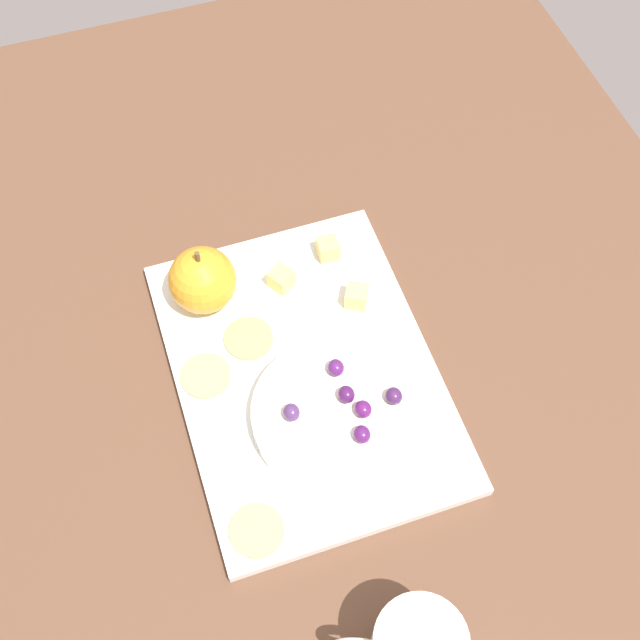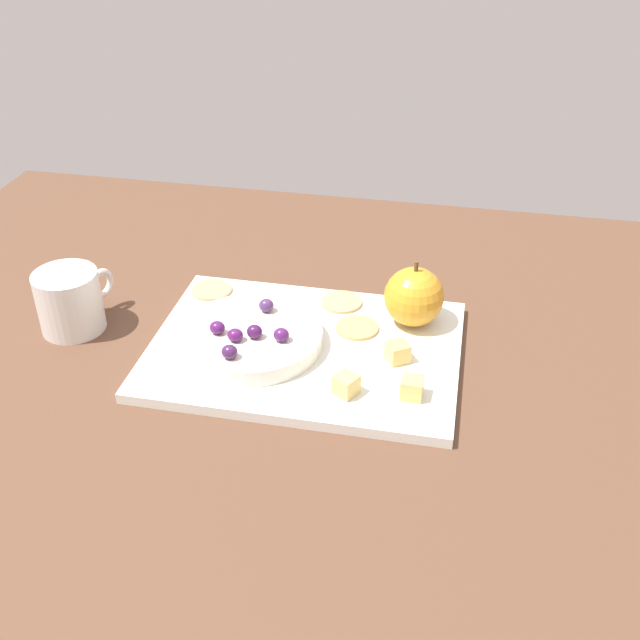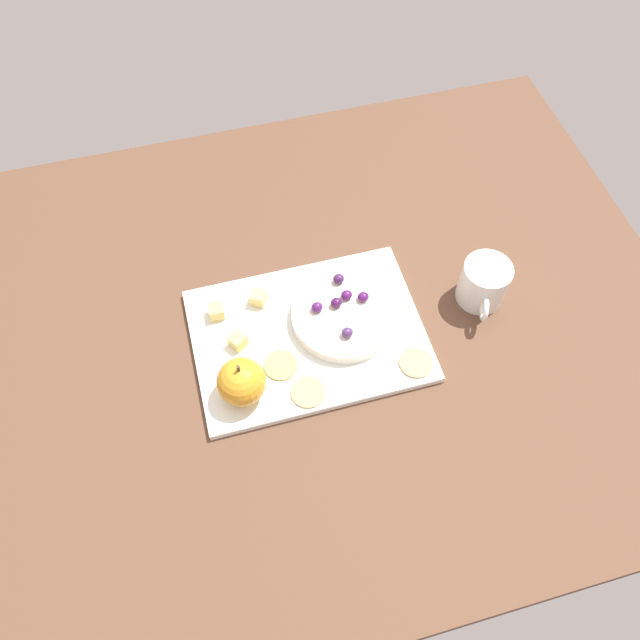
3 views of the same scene
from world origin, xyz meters
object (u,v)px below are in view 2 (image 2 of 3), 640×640
apple_whole (414,297)px  cracker_0 (212,290)px  serving_dish (252,337)px  cheese_cube_0 (398,352)px  grape_3 (282,334)px  grape_0 (266,305)px  grape_2 (235,335)px  cup (70,301)px  grape_4 (229,352)px  cheese_cube_2 (346,385)px  platter (305,349)px  grape_5 (255,332)px  cracker_2 (357,328)px  cheese_cube_1 (412,388)px  grape_1 (218,327)px  cracker_1 (342,302)px

apple_whole → cracker_0: bearing=-4.4°
serving_dish → cheese_cube_0: bearing=-179.1°
serving_dish → grape_3: (-3.95, 1.23, 1.84)cm
grape_0 → grape_2: 6.93cm
serving_dish → cup: bearing=-2.4°
grape_2 → grape_4: (-0.36, 3.31, 0.05)cm
serving_dish → cheese_cube_2: cheese_cube_2 is taller
grape_2 → grape_3: 5.25cm
platter → grape_2: grape_2 is taller
apple_whole → grape_5: 19.77cm
grape_0 → grape_2: (1.86, 6.67, -0.07)cm
cheese_cube_0 → apple_whole: bearing=-95.9°
grape_5 → cup: (23.88, -2.39, -0.32)cm
apple_whole → grape_4: apple_whole is taller
cracker_2 → grape_5: grape_5 is taller
cracker_2 → grape_4: (12.33, 11.39, 2.68)cm
platter → cheese_cube_1: bearing=152.1°
grape_5 → grape_3: bearing=-176.5°
grape_1 → platter: bearing=-166.4°
cracker_0 → grape_0: size_ratio=2.88×
grape_3 → cup: (27.01, -2.20, -0.31)cm
cheese_cube_2 → cracker_0: cheese_cube_2 is taller
grape_3 → apple_whole: bearing=-144.8°
cheese_cube_2 → grape_2: grape_2 is taller
grape_0 → grape_5: 5.65cm
platter → grape_4: grape_4 is taller
cheese_cube_2 → cup: cup is taller
cheese_cube_1 → grape_4: size_ratio=1.27×
platter → serving_dish: size_ratio=2.17×
cheese_cube_1 → grape_4: bearing=-0.3°
cracker_0 → cracker_2: bearing=166.1°
grape_2 → grape_3: bearing=-166.6°
cheese_cube_0 → grape_2: (18.17, 2.72, 1.69)cm
cheese_cube_2 → grape_0: size_ratio=1.27×
grape_1 → cup: size_ratio=0.17×
cracker_1 → cup: size_ratio=0.49×
grape_1 → grape_4: 5.34cm
platter → cracker_1: size_ratio=6.93×
grape_4 → cheese_cube_2: bearing=175.8°
cheese_cube_1 → cup: bearing=-9.2°
grape_0 → grape_1: bearing=51.6°
cheese_cube_1 → grape_4: 20.14cm
cheese_cube_0 → grape_1: (20.61, 1.47, 1.70)cm
grape_4 → serving_dish: bearing=-97.9°
cheese_cube_1 → grape_1: (22.86, -4.65, 1.70)cm
cheese_cube_2 → cup: size_ratio=0.22×
cheese_cube_1 → grape_1: grape_1 is taller
cheese_cube_2 → grape_4: grape_4 is taller
cheese_cube_0 → cup: size_ratio=0.22×
grape_1 → grape_2: same height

